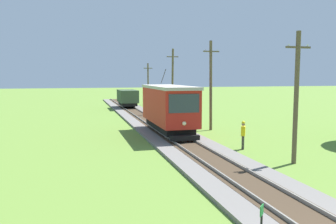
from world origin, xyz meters
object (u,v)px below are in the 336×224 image
object	(u,v)px
utility_pole_near_tram	(296,97)
utility_pole_far	(172,81)
utility_pole_distant	(148,83)
track_worker	(243,134)
red_tram	(169,107)
trackside_signal_marker	(261,224)
freight_car	(127,98)
gravel_pile	(155,101)
utility_pole_mid	(211,85)

from	to	relation	value
utility_pole_near_tram	utility_pole_far	world-z (taller)	utility_pole_far
utility_pole_distant	track_worker	distance (m)	34.39
red_tram	trackside_signal_marker	size ratio (longest dim) A/B	7.24
utility_pole_far	utility_pole_distant	xyz separation A→B (m)	(0.00, 14.42, -0.58)
utility_pole_distant	trackside_signal_marker	size ratio (longest dim) A/B	5.58
freight_car	utility_pole_near_tram	xyz separation A→B (m)	(4.11, -32.43, 1.95)
freight_car	trackside_signal_marker	xyz separation A→B (m)	(-2.14, -39.96, -0.89)
utility_pole_distant	track_worker	xyz separation A→B (m)	(-0.96, -34.29, -2.40)
freight_car	utility_pole_far	world-z (taller)	utility_pole_far
red_tram	utility_pole_far	distance (m)	14.36
gravel_pile	freight_car	bearing A→B (deg)	-135.52
utility_pole_near_tram	gravel_pile	world-z (taller)	utility_pole_near_tram
utility_pole_mid	utility_pole_distant	world-z (taller)	utility_pole_mid
utility_pole_far	gravel_pile	distance (m)	14.16
utility_pole_distant	trackside_signal_marker	distance (m)	46.17
track_worker	gravel_pile	bearing A→B (deg)	-61.24
trackside_signal_marker	gravel_pile	size ratio (longest dim) A/B	0.51
red_tram	freight_car	size ratio (longest dim) A/B	1.64
utility_pole_near_tram	utility_pole_far	distance (m)	23.72
freight_car	utility_pole_far	bearing A→B (deg)	-64.73
utility_pole_near_tram	utility_pole_distant	xyz separation A→B (m)	(0.00, 38.13, -0.12)
red_tram	gravel_pile	bearing A→B (deg)	79.44
utility_pole_far	gravel_pile	xyz separation A→B (m)	(0.99, 13.74, -3.30)
utility_pole_mid	track_worker	bearing A→B (deg)	-96.99
utility_pole_mid	utility_pole_far	distance (m)	12.02
utility_pole_far	utility_pole_distant	bearing A→B (deg)	90.00
utility_pole_near_tram	utility_pole_mid	world-z (taller)	utility_pole_mid
utility_pole_mid	utility_pole_near_tram	bearing A→B (deg)	-90.00
freight_car	gravel_pile	size ratio (longest dim) A/B	2.26
gravel_pile	track_worker	xyz separation A→B (m)	(-1.96, -33.60, 0.32)
trackside_signal_marker	freight_car	bearing A→B (deg)	86.94
utility_pole_near_tram	utility_pole_far	bearing A→B (deg)	90.00
utility_pole_far	track_worker	bearing A→B (deg)	-92.77
utility_pole_mid	trackside_signal_marker	world-z (taller)	utility_pole_mid
utility_pole_far	track_worker	size ratio (longest dim) A/B	4.33
utility_pole_distant	trackside_signal_marker	world-z (taller)	utility_pole_distant
freight_car	gravel_pile	world-z (taller)	freight_car
red_tram	track_worker	world-z (taller)	red_tram
utility_pole_mid	utility_pole_distant	bearing A→B (deg)	90.00
red_tram	freight_car	bearing A→B (deg)	90.01
utility_pole_distant	track_worker	bearing A→B (deg)	-91.61
trackside_signal_marker	gravel_pile	xyz separation A→B (m)	(7.25, 44.98, -0.00)
utility_pole_near_tram	utility_pole_mid	size ratio (longest dim) A/B	0.91
red_tram	utility_pole_near_tram	world-z (taller)	utility_pole_near_tram
utility_pole_far	trackside_signal_marker	xyz separation A→B (m)	(-6.25, -31.24, -3.29)
gravel_pile	trackside_signal_marker	bearing A→B (deg)	-99.15
gravel_pile	track_worker	size ratio (longest dim) A/B	1.29
red_tram	utility_pole_far	size ratio (longest dim) A/B	1.10
utility_pole_far	utility_pole_mid	bearing A→B (deg)	-90.00
utility_pole_near_tram	track_worker	distance (m)	4.70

